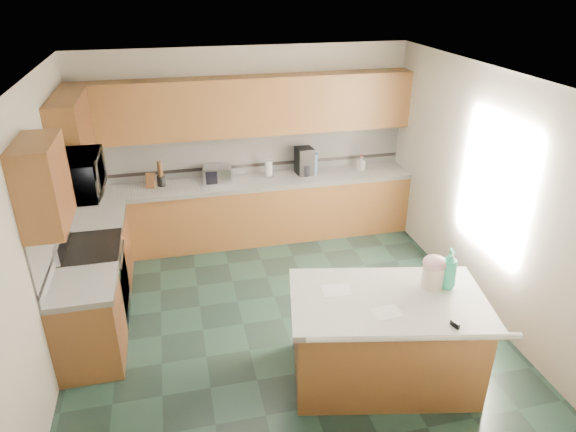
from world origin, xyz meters
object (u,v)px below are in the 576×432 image
object	(u,v)px
island_base	(384,341)
toaster_oven	(218,174)
knife_block	(151,180)
treat_jar	(433,276)
island_top	(388,301)
coffee_maker	(304,161)
soap_bottle_island	(449,268)

from	to	relation	value
island_base	toaster_oven	world-z (taller)	toaster_oven
island_base	knife_block	world-z (taller)	knife_block
knife_block	island_base	bearing A→B (deg)	-45.00
treat_jar	island_top	bearing A→B (deg)	179.14
island_base	knife_block	size ratio (longest dim) A/B	8.15
knife_block	coffee_maker	bearing A→B (deg)	12.19
island_base	island_top	world-z (taller)	island_top
island_base	coffee_maker	world-z (taller)	coffee_maker
toaster_oven	knife_block	bearing A→B (deg)	-171.79
treat_jar	soap_bottle_island	bearing A→B (deg)	-32.19
soap_bottle_island	toaster_oven	bearing A→B (deg)	133.80
soap_bottle_island	coffee_maker	size ratio (longest dim) A/B	1.03
treat_jar	toaster_oven	size ratio (longest dim) A/B	0.56
treat_jar	soap_bottle_island	xyz separation A→B (m)	(0.12, -0.04, 0.09)
island_base	treat_jar	xyz separation A→B (m)	(0.48, 0.10, 0.60)
island_base	island_top	distance (m)	0.46
island_base	coffee_maker	distance (m)	3.27
treat_jar	coffee_maker	distance (m)	3.13
knife_block	toaster_oven	bearing A→B (deg)	11.39
soap_bottle_island	treat_jar	bearing A→B (deg)	173.94
soap_bottle_island	coffee_maker	xyz separation A→B (m)	(-0.55, 3.15, -0.01)
soap_bottle_island	toaster_oven	world-z (taller)	soap_bottle_island
treat_jar	knife_block	xyz separation A→B (m)	(-2.58, 3.07, -0.00)
soap_bottle_island	island_top	bearing A→B (deg)	-161.25
island_base	soap_bottle_island	xyz separation A→B (m)	(0.60, 0.05, 0.69)
treat_jar	knife_block	size ratio (longest dim) A/B	1.05
island_top	knife_block	bearing A→B (deg)	135.32
coffee_maker	knife_block	bearing A→B (deg)	175.60
island_base	toaster_oven	xyz separation A→B (m)	(-1.20, 3.17, 0.60)
knife_block	coffee_maker	size ratio (longest dim) A/B	0.52
toaster_oven	coffee_maker	size ratio (longest dim) A/B	0.99
coffee_maker	island_top	bearing A→B (deg)	-96.14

